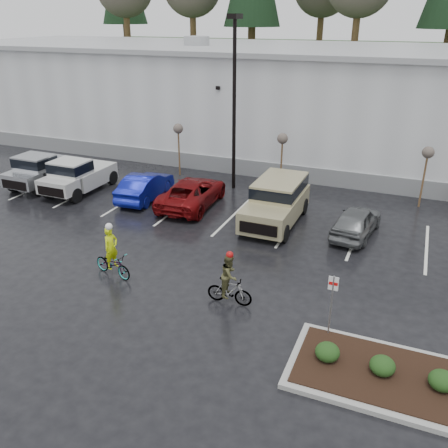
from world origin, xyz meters
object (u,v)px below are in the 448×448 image
at_px(pickup_white, 82,173).
at_px(pickup_silver, 47,168).
at_px(car_red, 192,193).
at_px(cyclist_hivis, 112,259).
at_px(suv_tan, 276,203).
at_px(cyclist_olive, 230,284).
at_px(sapling_mid, 282,142).
at_px(car_blue, 145,186).
at_px(lamppost, 234,87).
at_px(sapling_west, 178,131).
at_px(sapling_east, 428,156).
at_px(fire_lane_sign, 332,299).

bearing_deg(pickup_white, pickup_silver, 178.27).
relative_size(car_red, cyclist_hivis, 2.35).
bearing_deg(suv_tan, cyclist_olive, -85.45).
bearing_deg(sapling_mid, cyclist_hivis, -104.21).
bearing_deg(pickup_silver, sapling_mid, 19.44).
distance_m(car_blue, cyclist_hivis, 8.30).
bearing_deg(pickup_silver, cyclist_hivis, -37.80).
distance_m(lamppost, pickup_silver, 11.88).
bearing_deg(car_blue, suv_tan, 171.51).
height_order(sapling_west, pickup_white, sapling_west).
height_order(sapling_west, cyclist_hivis, sapling_west).
relative_size(pickup_silver, car_blue, 1.20).
distance_m(car_red, cyclist_hivis, 7.73).
bearing_deg(sapling_east, car_red, -158.25).
xyz_separation_m(sapling_west, cyclist_olive, (8.27, -12.18, -1.97)).
bearing_deg(pickup_white, fire_lane_sign, -27.77).
bearing_deg(sapling_mid, sapling_west, 180.00).
distance_m(sapling_east, pickup_white, 18.44).
bearing_deg(suv_tan, car_blue, 176.06).
distance_m(lamppost, cyclist_olive, 12.95).
relative_size(pickup_silver, car_red, 1.01).
bearing_deg(cyclist_olive, car_blue, 43.39).
bearing_deg(car_red, sapling_west, -58.68).
bearing_deg(sapling_mid, lamppost, -158.20).
distance_m(lamppost, cyclist_hivis, 12.18).
bearing_deg(sapling_west, lamppost, -14.04).
distance_m(pickup_white, suv_tan, 11.47).
height_order(sapling_west, sapling_mid, same).
height_order(suv_tan, cyclist_olive, suv_tan).
xyz_separation_m(sapling_mid, car_red, (-3.47, -4.38, -2.02)).
relative_size(sapling_mid, car_blue, 0.74).
bearing_deg(car_blue, pickup_silver, -3.77).
xyz_separation_m(sapling_mid, car_blue, (-6.26, -4.44, -2.01)).
bearing_deg(sapling_east, cyclist_olive, -115.20).
relative_size(sapling_mid, suv_tan, 0.63).
relative_size(sapling_east, car_blue, 0.74).
height_order(sapling_east, fire_lane_sign, sapling_east).
relative_size(car_blue, car_red, 0.85).
xyz_separation_m(lamppost, car_red, (-0.97, -3.38, -4.97)).
relative_size(pickup_silver, suv_tan, 1.02).
height_order(car_red, suv_tan, suv_tan).
xyz_separation_m(sapling_mid, cyclist_olive, (1.77, -12.18, -1.97)).
bearing_deg(pickup_white, car_red, 1.89).
height_order(sapling_mid, cyclist_olive, sapling_mid).
height_order(lamppost, fire_lane_sign, lamppost).
xyz_separation_m(lamppost, fire_lane_sign, (7.80, -11.80, -4.28)).
xyz_separation_m(sapling_west, cyclist_hivis, (3.44, -12.09, -2.05)).
bearing_deg(suv_tan, sapling_mid, 103.53).
bearing_deg(sapling_mid, car_blue, -144.69).
bearing_deg(pickup_white, lamppost, 24.87).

